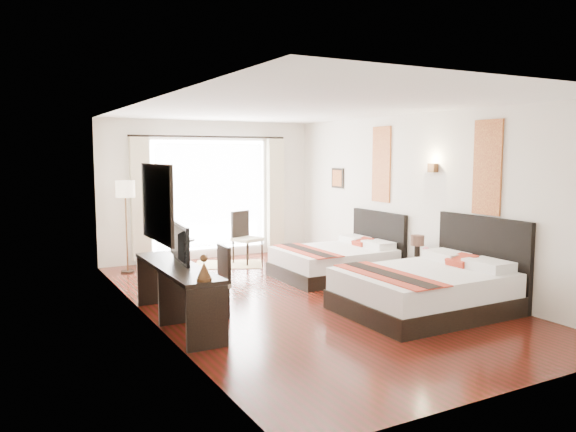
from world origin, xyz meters
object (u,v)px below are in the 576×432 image
vase (426,254)px  console_desk (177,294)px  fruit_bowl (180,237)px  side_table (182,253)px  nightstand (420,275)px  bed_near (429,288)px  desk_chair (212,295)px  table_lamp (417,242)px  floor_lamp (125,195)px  window_chair (247,247)px  television (174,243)px  bed_far (338,260)px

vase → console_desk: console_desk is taller
fruit_bowl → side_table: bearing=-43.7°
nightstand → vase: size_ratio=3.33×
bed_near → vase: 1.26m
desk_chair → side_table: size_ratio=1.72×
fruit_bowl → console_desk: bearing=-108.3°
nightstand → side_table: 4.43m
console_desk → table_lamp: bearing=0.7°
bed_near → table_lamp: 1.46m
console_desk → desk_chair: 0.51m
bed_near → side_table: bearing=114.4°
table_lamp → desk_chair: desk_chair is taller
bed_near → floor_lamp: floor_lamp is taller
table_lamp → vase: (0.00, -0.20, -0.17)m
floor_lamp → window_chair: (2.26, -0.23, -1.10)m
fruit_bowl → window_chair: (1.29, -0.21, -0.26)m
nightstand → floor_lamp: 5.29m
television → side_table: (1.14, 3.21, -0.73)m
floor_lamp → table_lamp: bearing=-41.3°
console_desk → fruit_bowl: console_desk is taller
television → fruit_bowl: size_ratio=3.90×
table_lamp → side_table: 4.39m
television → window_chair: 3.92m
bed_far → nightstand: bed_far is taller
desk_chair → fruit_bowl: (0.63, 3.33, 0.29)m
floor_lamp → desk_chair: bearing=-84.1°
table_lamp → floor_lamp: size_ratio=0.21×
vase → floor_lamp: bearing=137.1°
nightstand → table_lamp: bearing=81.7°
table_lamp → window_chair: (-1.57, 3.14, -0.42)m
table_lamp → television: (-3.97, 0.11, 0.27)m
television → desk_chair: size_ratio=0.93×
bed_far → floor_lamp: bearing=146.3°
nightstand → console_desk: console_desk is taller
desk_chair → window_chair: bearing=-119.8°
bed_far → television: television is taller
vase → table_lamp: bearing=90.3°
television → side_table: television is taller
side_table → fruit_bowl: bearing=136.3°
fruit_bowl → table_lamp: bearing=-49.5°
fruit_bowl → window_chair: 1.33m
console_desk → floor_lamp: bearing=87.5°
fruit_bowl → floor_lamp: bearing=178.8°
side_table → bed_near: bearing=-65.6°
vase → fruit_bowl: bearing=128.8°
bed_near → nightstand: (0.78, 1.06, -0.10)m
bed_far → table_lamp: (0.68, -1.26, 0.45)m
table_lamp → television: television is taller
television → table_lamp: bearing=-85.1°
bed_far → side_table: (-2.15, 2.06, -0.01)m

